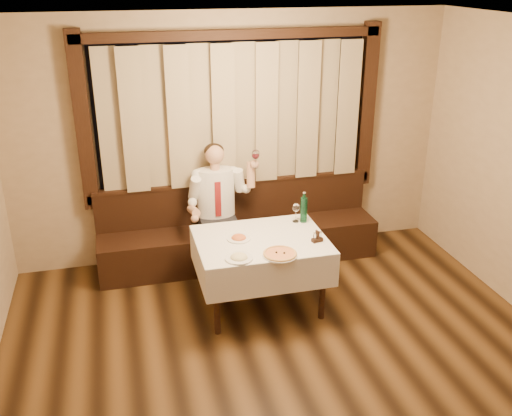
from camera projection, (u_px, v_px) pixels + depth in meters
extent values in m
cube|color=silver|center=(338.00, 43.00, 3.24)|extent=(5.00, 6.00, 0.01)
cube|color=tan|center=(232.00, 139.00, 6.47)|extent=(5.00, 0.01, 2.80)
cube|color=black|center=(232.00, 113.00, 6.33)|extent=(3.00, 0.02, 1.60)
cube|color=orange|center=(171.00, 144.00, 6.28)|extent=(0.50, 0.01, 0.40)
cube|color=black|center=(234.00, 186.00, 6.63)|extent=(3.30, 0.12, 0.10)
cube|color=black|center=(232.00, 34.00, 5.96)|extent=(3.30, 0.12, 0.10)
cube|color=black|center=(83.00, 123.00, 5.93)|extent=(0.16, 0.12, 1.90)
cube|color=black|center=(367.00, 106.00, 6.66)|extent=(0.16, 0.12, 1.90)
cube|color=#817453|center=(234.00, 115.00, 6.24)|extent=(2.90, 0.08, 1.55)
cube|color=black|center=(240.00, 244.00, 6.64)|extent=(3.20, 0.60, 0.45)
cube|color=black|center=(235.00, 201.00, 6.68)|extent=(3.20, 0.12, 0.45)
cube|color=black|center=(234.00, 181.00, 6.58)|extent=(3.20, 0.14, 0.04)
cylinder|color=black|center=(217.00, 301.00, 5.27)|extent=(0.06, 0.06, 0.71)
cylinder|color=black|center=(323.00, 287.00, 5.50)|extent=(0.06, 0.06, 0.71)
cylinder|color=black|center=(204.00, 264.00, 5.93)|extent=(0.06, 0.06, 0.71)
cylinder|color=black|center=(299.00, 252.00, 6.16)|extent=(0.06, 0.06, 0.71)
cube|color=black|center=(261.00, 241.00, 5.57)|extent=(1.20, 0.90, 0.04)
cube|color=white|center=(261.00, 239.00, 5.56)|extent=(1.26, 0.96, 0.01)
cube|color=white|center=(274.00, 279.00, 5.20)|extent=(1.26, 0.01, 0.35)
cube|color=white|center=(250.00, 235.00, 6.06)|extent=(1.26, 0.01, 0.35)
cube|color=white|center=(198.00, 262.00, 5.49)|extent=(0.01, 0.96, 0.35)
cube|color=white|center=(321.00, 248.00, 5.77)|extent=(0.01, 0.96, 0.35)
cylinder|color=white|center=(280.00, 255.00, 5.24)|extent=(0.33, 0.33, 0.01)
cylinder|color=#D65120|center=(280.00, 254.00, 5.23)|extent=(0.30, 0.30, 0.01)
torus|color=tan|center=(280.00, 254.00, 5.23)|extent=(0.31, 0.31, 0.02)
sphere|color=black|center=(276.00, 252.00, 5.24)|extent=(0.02, 0.02, 0.02)
sphere|color=black|center=(284.00, 253.00, 5.23)|extent=(0.02, 0.02, 0.02)
cylinder|color=white|center=(239.00, 239.00, 5.55)|extent=(0.23, 0.23, 0.01)
ellipsoid|color=#B34D1C|center=(239.00, 235.00, 5.53)|extent=(0.14, 0.14, 0.07)
cylinder|color=white|center=(239.00, 258.00, 5.17)|extent=(0.26, 0.26, 0.02)
ellipsoid|color=#CFBF86|center=(239.00, 254.00, 5.15)|extent=(0.16, 0.16, 0.07)
cylinder|color=#11522F|center=(304.00, 210.00, 5.88)|extent=(0.07, 0.07, 0.27)
cylinder|color=#11522F|center=(304.00, 196.00, 5.82)|extent=(0.03, 0.03, 0.06)
cylinder|color=silver|center=(304.00, 193.00, 5.80)|extent=(0.03, 0.03, 0.01)
cylinder|color=white|center=(296.00, 221.00, 5.93)|extent=(0.07, 0.07, 0.01)
cylinder|color=white|center=(296.00, 216.00, 5.91)|extent=(0.01, 0.01, 0.11)
ellipsoid|color=white|center=(296.00, 208.00, 5.87)|extent=(0.08, 0.08, 0.09)
cube|color=black|center=(317.00, 240.00, 5.50)|extent=(0.12, 0.08, 0.04)
cube|color=black|center=(317.00, 235.00, 5.47)|extent=(0.03, 0.05, 0.08)
cylinder|color=white|center=(315.00, 237.00, 5.47)|extent=(0.03, 0.03, 0.06)
cylinder|color=silver|center=(315.00, 234.00, 5.45)|extent=(0.03, 0.03, 0.01)
cylinder|color=white|center=(320.00, 236.00, 5.49)|extent=(0.03, 0.03, 0.06)
cylinder|color=silver|center=(320.00, 232.00, 5.48)|extent=(0.03, 0.03, 0.01)
cube|color=black|center=(219.00, 227.00, 6.35)|extent=(0.40, 0.45, 0.16)
cube|color=black|center=(214.00, 261.00, 6.25)|extent=(0.11, 0.12, 0.45)
cube|color=black|center=(233.00, 259.00, 6.30)|extent=(0.11, 0.12, 0.45)
ellipsoid|color=white|center=(216.00, 192.00, 6.35)|extent=(0.42, 0.26, 0.54)
cube|color=maroon|center=(218.00, 199.00, 6.24)|extent=(0.07, 0.01, 0.40)
cylinder|color=tan|center=(215.00, 166.00, 6.23)|extent=(0.10, 0.10, 0.08)
sphere|color=tan|center=(215.00, 154.00, 6.18)|extent=(0.21, 0.21, 0.21)
ellipsoid|color=black|center=(214.00, 151.00, 6.19)|extent=(0.22, 0.22, 0.16)
sphere|color=white|center=(197.00, 175.00, 6.22)|extent=(0.13, 0.13, 0.13)
sphere|color=white|center=(233.00, 172.00, 6.31)|extent=(0.13, 0.13, 0.13)
sphere|color=tan|center=(195.00, 219.00, 5.96)|extent=(0.08, 0.08, 0.08)
sphere|color=tan|center=(254.00, 164.00, 6.15)|extent=(0.10, 0.10, 0.10)
cylinder|color=white|center=(255.00, 162.00, 6.11)|extent=(0.01, 0.01, 0.11)
ellipsoid|color=white|center=(255.00, 154.00, 6.08)|extent=(0.08, 0.08, 0.10)
ellipsoid|color=#4C070F|center=(255.00, 156.00, 6.08)|extent=(0.07, 0.07, 0.06)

